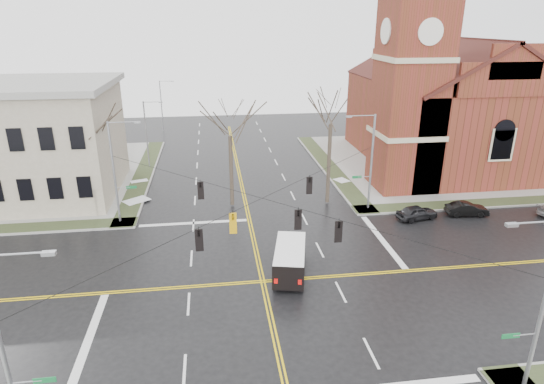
{
  "coord_description": "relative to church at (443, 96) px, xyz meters",
  "views": [
    {
      "loc": [
        -3.04,
        -27.09,
        16.89
      ],
      "look_at": [
        1.47,
        6.0,
        4.31
      ],
      "focal_mm": 30.0,
      "sensor_mm": 36.0,
      "label": 1
    }
  ],
  "objects": [
    {
      "name": "signal_pole_ne",
      "position": [
        -13.44,
        -13.28,
        -3.48
      ],
      "size": [
        2.75,
        0.22,
        9.0
      ],
      "color": "gray",
      "rests_on": "ground"
    },
    {
      "name": "sidewalks",
      "position": [
        -24.76,
        -24.78,
        -8.36
      ],
      "size": [
        80.0,
        80.0,
        0.17
      ],
      "color": "gray",
      "rests_on": "ground"
    },
    {
      "name": "streetlight_north_a",
      "position": [
        -35.42,
        3.22,
        -3.97
      ],
      "size": [
        2.3,
        0.2,
        8.0
      ],
      "color": "gray",
      "rests_on": "ground"
    },
    {
      "name": "signal_pole_sw",
      "position": [
        -36.09,
        -36.28,
        -3.48
      ],
      "size": [
        2.75,
        0.22,
        9.0
      ],
      "color": "gray",
      "rests_on": "ground"
    },
    {
      "name": "road_markings",
      "position": [
        -24.76,
        -24.78,
        -8.43
      ],
      "size": [
        100.0,
        100.0,
        0.01
      ],
      "color": "gold",
      "rests_on": "ground"
    },
    {
      "name": "cargo_van",
      "position": [
        -22.68,
        -23.78,
        -7.22
      ],
      "size": [
        3.23,
        5.71,
        2.05
      ],
      "rotation": [
        0.0,
        0.0,
        -0.22
      ],
      "color": "white",
      "rests_on": "ground"
    },
    {
      "name": "church",
      "position": [
        0.0,
        0.0,
        0.0
      ],
      "size": [
        24.28,
        27.48,
        27.5
      ],
      "color": "#612C19",
      "rests_on": "ground"
    },
    {
      "name": "ground",
      "position": [
        -24.76,
        -24.78,
        -8.43
      ],
      "size": [
        120.0,
        120.0,
        0.0
      ],
      "primitive_type": "plane",
      "color": "black",
      "rests_on": "ground"
    },
    {
      "name": "signal_pole_nw",
      "position": [
        -36.09,
        -13.28,
        -3.48
      ],
      "size": [
        2.75,
        0.22,
        9.0
      ],
      "color": "gray",
      "rests_on": "ground"
    },
    {
      "name": "streetlight_north_b",
      "position": [
        -35.42,
        23.22,
        -3.97
      ],
      "size": [
        2.3,
        0.2,
        8.0
      ],
      "color": "gray",
      "rests_on": "ground"
    },
    {
      "name": "span_wires",
      "position": [
        -24.76,
        -24.78,
        -2.23
      ],
      "size": [
        23.02,
        23.02,
        0.03
      ],
      "color": "black",
      "rests_on": "ground"
    },
    {
      "name": "parked_car_b",
      "position": [
        -4.71,
        -15.97,
        -7.8
      ],
      "size": [
        3.95,
        1.74,
        1.26
      ],
      "primitive_type": "imported",
      "rotation": [
        0.0,
        0.0,
        1.46
      ],
      "color": "black",
      "rests_on": "ground"
    },
    {
      "name": "signal_pole_se",
      "position": [
        -13.44,
        -36.28,
        -3.48
      ],
      "size": [
        2.75,
        0.22,
        9.0
      ],
      "color": "gray",
      "rests_on": "ground"
    },
    {
      "name": "tree_ne",
      "position": [
        -16.77,
        -11.29,
        0.03
      ],
      "size": [
        4.0,
        4.0,
        11.7
      ],
      "color": "#332A20",
      "rests_on": "ground"
    },
    {
      "name": "civic_building_a",
      "position": [
        -46.76,
        -4.78,
        -2.93
      ],
      "size": [
        18.0,
        14.0,
        11.0
      ],
      "primitive_type": "cube",
      "color": "gray",
      "rests_on": "ground"
    },
    {
      "name": "parked_car_a",
      "position": [
        -9.66,
        -16.13,
        -7.78
      ],
      "size": [
        4.04,
        2.28,
        1.3
      ],
      "primitive_type": "imported",
      "rotation": [
        0.0,
        0.0,
        1.78
      ],
      "color": "black",
      "rests_on": "ground"
    },
    {
      "name": "tree_nw_near",
      "position": [
        -26.1,
        -10.69,
        -1.01
      ],
      "size": [
        4.0,
        4.0,
        10.24
      ],
      "color": "#332A20",
      "rests_on": "ground"
    },
    {
      "name": "tree_nw_far",
      "position": [
        -38.37,
        -10.5,
        -0.81
      ],
      "size": [
        4.0,
        4.0,
        10.52
      ],
      "color": "#332A20",
      "rests_on": "ground"
    },
    {
      "name": "traffic_signals",
      "position": [
        -24.76,
        -25.45,
        -2.98
      ],
      "size": [
        8.21,
        8.26,
        1.3
      ],
      "color": "black",
      "rests_on": "ground"
    }
  ]
}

